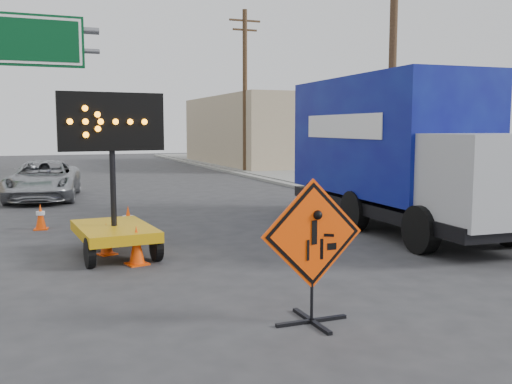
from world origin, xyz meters
TOP-DOWN VIEW (x-y plane):
  - ground at (0.00, 0.00)m, footprint 100.00×100.00m
  - curb_right at (7.20, 15.00)m, footprint 0.40×60.00m
  - sidewalk_right at (9.50, 15.00)m, footprint 4.00×60.00m
  - building_right_far at (13.00, 30.00)m, footprint 10.00×14.00m
  - utility_pole_near at (8.00, 10.00)m, footprint 1.80×0.26m
  - utility_pole_far at (8.00, 24.00)m, footprint 1.80×0.26m
  - construction_sign at (0.12, 0.31)m, footprint 1.44×1.02m
  - arrow_board at (-1.76, 5.26)m, footprint 2.05×2.37m
  - pickup_truck at (-2.87, 15.41)m, footprint 2.94×5.22m
  - box_truck at (5.33, 5.88)m, footprint 2.89×8.16m
  - cone_a at (-1.47, 4.37)m, footprint 0.46×0.46m
  - cone_b at (-1.89, 5.44)m, footprint 0.43×0.43m
  - cone_c at (-1.26, 6.70)m, footprint 0.54×0.54m
  - cone_d at (-3.08, 8.97)m, footprint 0.37×0.37m

SIDE VIEW (x-z plane):
  - ground at x=0.00m, z-range 0.00..0.00m
  - curb_right at x=7.20m, z-range 0.00..0.12m
  - sidewalk_right at x=9.50m, z-range 0.00..0.15m
  - cone_b at x=-1.89m, z-range 0.00..0.64m
  - cone_d at x=-3.08m, z-range 0.00..0.65m
  - cone_a at x=-1.47m, z-range 0.00..0.74m
  - cone_c at x=-1.26m, z-range 0.00..0.81m
  - pickup_truck at x=-2.87m, z-range 0.00..1.38m
  - arrow_board at x=-1.76m, z-range -0.90..2.33m
  - construction_sign at x=0.12m, z-range 0.05..1.96m
  - box_truck at x=5.33m, z-range -0.18..3.65m
  - building_right_far at x=13.00m, z-range 0.00..4.60m
  - utility_pole_near at x=8.00m, z-range 0.18..9.18m
  - utility_pole_far at x=8.00m, z-range 0.18..9.18m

